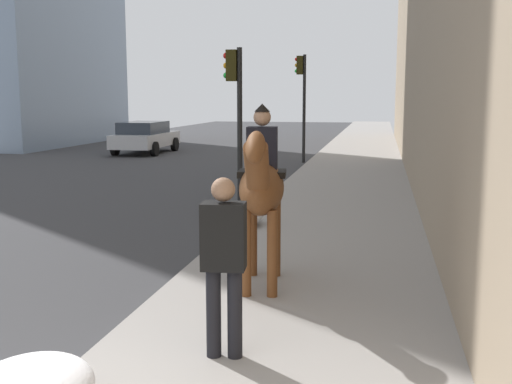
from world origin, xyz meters
name	(u,v)px	position (x,y,z in m)	size (l,w,h in m)	color
mounted_horse_near	(261,186)	(4.29, -1.25, 1.43)	(2.15, 0.73, 2.34)	brown
pedestrian_greeting	(224,256)	(2.11, -1.32, 1.10)	(0.30, 0.42, 1.70)	black
car_near_lane	(145,136)	(23.33, 7.78, 0.77)	(4.47, 2.07, 1.44)	#B7BABF
traffic_light_near_curb	(236,101)	(10.68, 0.58, 2.45)	(0.20, 0.44, 3.64)	black
traffic_light_far_curb	(302,91)	(20.74, 0.32, 2.76)	(0.20, 0.44, 4.14)	black
snow_pile_far	(242,216)	(8.05, -0.15, 0.30)	(1.03, 0.79, 0.36)	white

